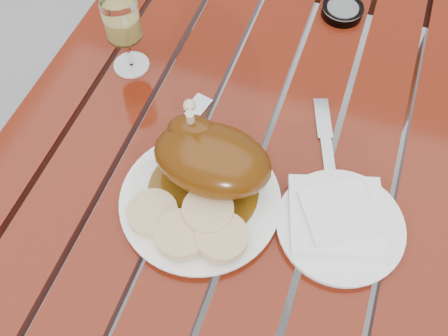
# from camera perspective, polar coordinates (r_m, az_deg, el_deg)

# --- Properties ---
(ground) EXTENTS (60.00, 60.00, 0.00)m
(ground) POSITION_cam_1_polar(r_m,az_deg,el_deg) (1.57, 0.79, -12.11)
(ground) COLOR slate
(ground) RESTS_ON ground
(table) EXTENTS (0.80, 1.20, 0.75)m
(table) POSITION_cam_1_polar(r_m,az_deg,el_deg) (1.22, 1.00, -6.13)
(table) COLOR maroon
(table) RESTS_ON ground
(dinner_plate) EXTENTS (0.31, 0.31, 0.02)m
(dinner_plate) POSITION_cam_1_polar(r_m,az_deg,el_deg) (0.82, -2.72, -3.79)
(dinner_plate) COLOR white
(dinner_plate) RESTS_ON table
(roast_duck) EXTENTS (0.19, 0.19, 0.14)m
(roast_duck) POSITION_cam_1_polar(r_m,az_deg,el_deg) (0.79, -1.72, 1.21)
(roast_duck) COLOR #613B0B
(roast_duck) RESTS_ON dinner_plate
(bread_dumplings) EXTENTS (0.20, 0.13, 0.03)m
(bread_dumplings) POSITION_cam_1_polar(r_m,az_deg,el_deg) (0.77, -3.83, -6.35)
(bread_dumplings) COLOR #D4BA81
(bread_dumplings) RESTS_ON dinner_plate
(wine_glass) EXTENTS (0.08, 0.08, 0.16)m
(wine_glass) POSITION_cam_1_polar(r_m,az_deg,el_deg) (0.96, -11.28, 14.77)
(wine_glass) COLOR #CDBE5D
(wine_glass) RESTS_ON table
(side_plate) EXTENTS (0.23, 0.23, 0.02)m
(side_plate) POSITION_cam_1_polar(r_m,az_deg,el_deg) (0.82, 13.11, -6.53)
(side_plate) COLOR white
(side_plate) RESTS_ON table
(napkin) EXTENTS (0.18, 0.18, 0.01)m
(napkin) POSITION_cam_1_polar(r_m,az_deg,el_deg) (0.81, 12.77, -5.28)
(napkin) COLOR white
(napkin) RESTS_ON side_plate
(ashtray) EXTENTS (0.10, 0.10, 0.02)m
(ashtray) POSITION_cam_1_polar(r_m,az_deg,el_deg) (1.13, 13.36, 17.09)
(ashtray) COLOR #B2B7BC
(ashtray) RESTS_ON table
(fork) EXTENTS (0.06, 0.17, 0.01)m
(fork) POSITION_cam_1_polar(r_m,az_deg,el_deg) (0.90, -5.73, 3.82)
(fork) COLOR gray
(fork) RESTS_ON table
(knife) EXTENTS (0.08, 0.20, 0.01)m
(knife) POSITION_cam_1_polar(r_m,az_deg,el_deg) (0.88, 11.83, 0.91)
(knife) COLOR gray
(knife) RESTS_ON table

